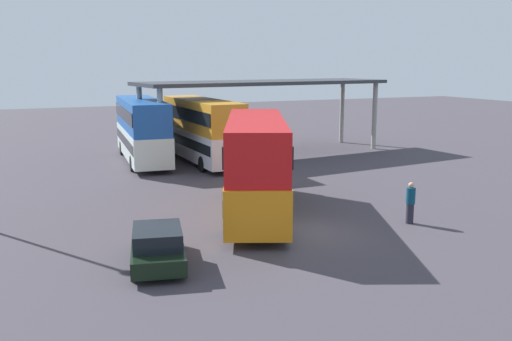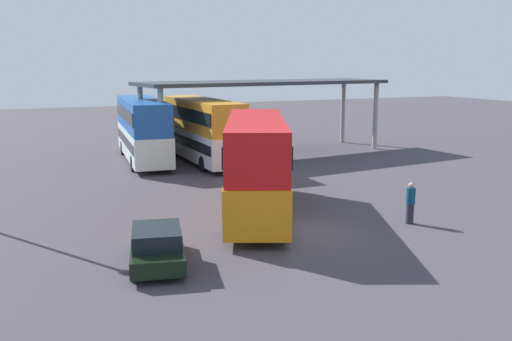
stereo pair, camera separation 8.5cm
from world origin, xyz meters
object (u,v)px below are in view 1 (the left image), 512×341
Objects in this scene: double_decker_main at (256,162)px; pedestrian_waiting at (410,203)px; double_decker_mid_row at (202,128)px; parked_hatchback at (158,246)px; double_decker_near_canopy at (142,128)px.

double_decker_main is 5.87× the size of pedestrian_waiting.
pedestrian_waiting is at bearing -169.96° from double_decker_mid_row.
double_decker_main is 7.47m from parked_hatchback.
pedestrian_waiting is at bearing -155.16° from double_decker_near_canopy.
double_decker_near_canopy is at bearing -130.82° from pedestrian_waiting.
double_decker_mid_row reaches higher than parked_hatchback.
double_decker_mid_row is (3.64, -1.99, 0.01)m from double_decker_near_canopy.
double_decker_near_canopy is at bearing 1.48° from parked_hatchback.
parked_hatchback is at bearing 152.27° from double_decker_main.
double_decker_main is at bearing -97.26° from pedestrian_waiting.
parked_hatchback is 11.02m from pedestrian_waiting.
double_decker_main is at bearing 170.82° from double_decker_mid_row.
parked_hatchback is (-5.61, -4.63, -1.69)m from double_decker_main.
double_decker_near_canopy reaches higher than parked_hatchback.
double_decker_mid_row is (7.53, 18.19, 1.67)m from parked_hatchback.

